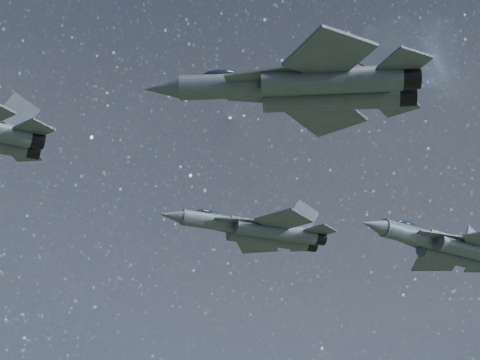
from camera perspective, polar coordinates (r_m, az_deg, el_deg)
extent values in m
cylinder|color=black|center=(69.75, -14.30, 2.82)|extent=(1.58, 1.71, 1.51)
cylinder|color=black|center=(71.60, -14.58, 2.08)|extent=(1.58, 1.71, 1.51)
cube|color=#3A4148|center=(68.61, -14.42, 3.54)|extent=(3.52, 3.56, 0.16)
cube|color=#3A4148|center=(72.87, -15.07, 1.82)|extent=(3.19, 3.31, 0.16)
cube|color=#3A4148|center=(70.31, -15.51, 4.60)|extent=(3.66, 0.61, 3.73)
cube|color=#3A4148|center=(72.60, -15.83, 3.62)|extent=(3.58, 1.03, 3.73)
cylinder|color=#3A4148|center=(78.80, -1.53, -3.04)|extent=(7.64, 2.51, 1.58)
cone|color=#3A4148|center=(77.45, -4.92, -2.53)|extent=(2.59, 1.71, 1.42)
ellipsoid|color=black|center=(78.73, -2.36, -2.40)|extent=(2.53, 1.36, 0.78)
cube|color=#3A4148|center=(80.55, 2.01, -3.59)|extent=(8.44, 2.56, 1.32)
cylinder|color=#3A4148|center=(79.67, 2.57, -3.67)|extent=(8.65, 2.64, 1.58)
cylinder|color=#3A4148|center=(81.40, 2.00, -4.17)|extent=(8.65, 2.64, 1.58)
cylinder|color=black|center=(81.53, 5.58, -4.10)|extent=(1.49, 1.61, 1.46)
cylinder|color=black|center=(83.22, 4.97, -4.58)|extent=(1.49, 1.61, 1.46)
cube|color=#3A4148|center=(78.15, 0.07, -2.95)|extent=(5.33, 1.46, 0.12)
cube|color=#3A4148|center=(80.52, -0.63, -3.65)|extent=(5.36, 2.71, 0.12)
cube|color=#3A4148|center=(77.62, 3.14, -2.89)|extent=(5.74, 5.81, 0.20)
cube|color=#3A4148|center=(83.49, 1.22, -4.60)|extent=(5.32, 5.57, 0.20)
cube|color=#3A4148|center=(80.35, 5.73, -3.61)|extent=(3.39, 3.43, 0.15)
cube|color=#3A4148|center=(84.23, 4.33, -4.73)|extent=(3.13, 3.24, 0.15)
cube|color=#3A4148|center=(81.34, 4.51, -2.63)|extent=(3.54, 0.57, 3.61)
cube|color=#3A4148|center=(83.45, 3.77, -3.26)|extent=(3.48, 0.89, 3.61)
cylinder|color=#3A4148|center=(55.79, -0.04, 6.71)|extent=(8.43, 4.20, 1.75)
cone|color=#3A4148|center=(56.37, -5.53, 6.48)|extent=(3.04, 2.32, 1.57)
ellipsoid|color=black|center=(56.34, -1.41, 7.38)|extent=(2.90, 1.94, 0.86)
cube|color=#3A4148|center=(55.72, 5.99, 6.85)|extent=(9.26, 4.41, 1.46)
cylinder|color=#3A4148|center=(54.53, 6.52, 7.05)|extent=(9.49, 4.54, 1.75)
cylinder|color=#3A4148|center=(56.43, 6.45, 5.82)|extent=(9.49, 4.54, 1.75)
cylinder|color=black|center=(55.05, 11.92, 7.14)|extent=(1.88, 1.98, 1.61)
cylinder|color=black|center=(56.93, 11.66, 5.92)|extent=(1.88, 1.98, 1.61)
cube|color=#3A4148|center=(54.37, 1.99, 7.52)|extent=(5.70, 3.89, 0.13)
cube|color=#3A4148|center=(56.92, 2.11, 5.86)|extent=(5.93, 1.91, 0.13)
cube|color=#3A4148|center=(52.40, 6.36, 8.83)|extent=(5.31, 5.71, 0.22)
cube|color=#3A4148|center=(58.84, 6.13, 4.64)|extent=(6.43, 6.36, 0.22)
cube|color=#3A4148|center=(53.90, 11.61, 8.17)|extent=(3.11, 3.28, 0.17)
cube|color=#3A4148|center=(58.22, 11.04, 5.36)|extent=(3.81, 3.79, 0.17)
cube|color=#3A4148|center=(55.74, 9.80, 9.11)|extent=(3.67, 1.66, 3.99)
cube|color=#3A4148|center=(58.06, 9.56, 7.54)|extent=(3.84, 1.06, 3.99)
cylinder|color=#3A4148|center=(78.18, 12.48, -3.93)|extent=(8.39, 4.12, 1.74)
cone|color=#3A4148|center=(74.79, 9.46, -3.19)|extent=(3.02, 2.29, 1.56)
ellipsoid|color=black|center=(77.62, 11.70, -3.18)|extent=(2.88, 1.91, 0.86)
cube|color=#3A4148|center=(82.07, 15.47, -4.69)|extent=(9.22, 4.32, 1.45)
cylinder|color=#3A4148|center=(81.51, 16.28, -4.82)|extent=(9.45, 4.45, 1.74)
cylinder|color=#3A4148|center=(82.92, 15.18, -5.31)|extent=(9.45, 4.45, 1.74)
cube|color=#3A4148|center=(78.48, 14.31, -3.93)|extent=(5.89, 1.86, 0.13)
cube|color=#3A4148|center=(80.45, 12.82, -4.63)|extent=(5.68, 3.83, 0.13)
cube|color=#3A4148|center=(84.58, 13.78, -5.71)|extent=(5.31, 5.71, 0.22)
cube|color=#3A4148|center=(87.19, 16.67, -5.96)|extent=(3.11, 3.28, 0.17)
cube|color=#3A4148|center=(86.07, 16.41, -4.39)|extent=(3.66, 1.62, 3.97)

